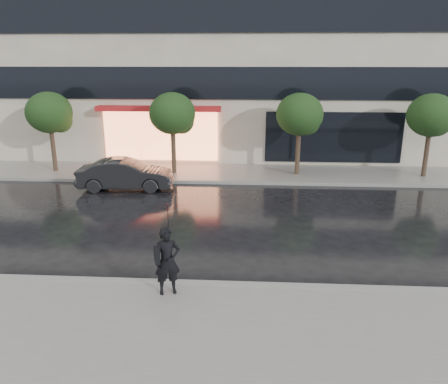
{
  "coord_description": "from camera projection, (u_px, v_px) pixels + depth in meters",
  "views": [
    {
      "loc": [
        0.71,
        -10.69,
        5.48
      ],
      "look_at": [
        -0.09,
        2.63,
        1.4
      ],
      "focal_mm": 35.0,
      "sensor_mm": 36.0,
      "label": 1
    }
  ],
  "objects": [
    {
      "name": "pedestrian_with_umbrella",
      "position": [
        168.0,
        238.0,
        10.04
      ],
      "size": [
        1.06,
        1.07,
        2.25
      ],
      "rotation": [
        0.0,
        0.0,
        0.33
      ],
      "color": "black",
      "rests_on": "sidewalk_near"
    },
    {
      "name": "sidewalk_near",
      "position": [
        211.0,
        342.0,
        8.72
      ],
      "size": [
        60.0,
        4.5,
        0.12
      ],
      "primitive_type": "cube",
      "color": "slate",
      "rests_on": "ground"
    },
    {
      "name": "tree_far_east",
      "position": [
        432.0,
        117.0,
        20.04
      ],
      "size": [
        2.2,
        2.2,
        3.99
      ],
      "color": "#33261C",
      "rests_on": "ground"
    },
    {
      "name": "tree_mid_west",
      "position": [
        174.0,
        115.0,
        20.73
      ],
      "size": [
        2.2,
        2.2,
        3.99
      ],
      "color": "#33261C",
      "rests_on": "ground"
    },
    {
      "name": "curb_far",
      "position": [
        234.0,
        182.0,
        19.94
      ],
      "size": [
        60.0,
        0.25,
        0.14
      ],
      "primitive_type": "cube",
      "color": "gray",
      "rests_on": "ground"
    },
    {
      "name": "parked_car",
      "position": [
        126.0,
        175.0,
        18.93
      ],
      "size": [
        4.16,
        1.7,
        1.34
      ],
      "primitive_type": "imported",
      "rotation": [
        0.0,
        0.0,
        1.64
      ],
      "color": "black",
      "rests_on": "ground"
    },
    {
      "name": "ground",
      "position": [
        222.0,
        269.0,
        11.84
      ],
      "size": [
        120.0,
        120.0,
        0.0
      ],
      "primitive_type": "plane",
      "color": "black",
      "rests_on": "ground"
    },
    {
      "name": "tree_far_west",
      "position": [
        51.0,
        114.0,
        21.08
      ],
      "size": [
        2.2,
        2.2,
        3.99
      ],
      "color": "#33261C",
      "rests_on": "ground"
    },
    {
      "name": "sidewalk_far",
      "position": [
        235.0,
        173.0,
        21.61
      ],
      "size": [
        60.0,
        3.5,
        0.12
      ],
      "primitive_type": "cube",
      "color": "slate",
      "rests_on": "ground"
    },
    {
      "name": "tree_mid_east",
      "position": [
        301.0,
        116.0,
        20.39
      ],
      "size": [
        2.2,
        2.2,
        3.99
      ],
      "color": "#33261C",
      "rests_on": "ground"
    },
    {
      "name": "curb_near",
      "position": [
        219.0,
        285.0,
        10.87
      ],
      "size": [
        60.0,
        0.25,
        0.14
      ],
      "primitive_type": "cube",
      "color": "gray",
      "rests_on": "ground"
    }
  ]
}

